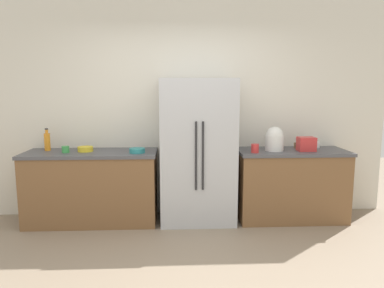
% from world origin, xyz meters
% --- Properties ---
extents(ground_plane, '(10.93, 10.93, 0.00)m').
position_xyz_m(ground_plane, '(0.00, 0.00, 0.00)').
color(ground_plane, gray).
extents(kitchen_back_panel, '(5.47, 0.10, 2.94)m').
position_xyz_m(kitchen_back_panel, '(0.00, 1.80, 1.47)').
color(kitchen_back_panel, silver).
rests_on(kitchen_back_panel, ground_plane).
extents(counter_left, '(1.61, 0.63, 0.90)m').
position_xyz_m(counter_left, '(-1.12, 1.45, 0.45)').
color(counter_left, brown).
rests_on(counter_left, ground_plane).
extents(counter_right, '(1.37, 0.63, 0.90)m').
position_xyz_m(counter_right, '(1.40, 1.45, 0.45)').
color(counter_right, brown).
rests_on(counter_right, ground_plane).
extents(refrigerator, '(0.92, 0.63, 1.78)m').
position_xyz_m(refrigerator, '(0.20, 1.43, 0.89)').
color(refrigerator, '#B7BABF').
rests_on(refrigerator, ground_plane).
extents(toaster, '(0.21, 0.17, 0.17)m').
position_xyz_m(toaster, '(1.55, 1.38, 0.98)').
color(toaster, red).
rests_on(toaster, counter_right).
extents(rice_cooker, '(0.23, 0.23, 0.30)m').
position_xyz_m(rice_cooker, '(1.16, 1.42, 1.04)').
color(rice_cooker, white).
rests_on(rice_cooker, counter_right).
extents(bottle_a, '(0.07, 0.07, 0.28)m').
position_xyz_m(bottle_a, '(-1.67, 1.56, 1.01)').
color(bottle_a, orange).
rests_on(bottle_a, counter_left).
extents(cup_a, '(0.09, 0.09, 0.08)m').
position_xyz_m(cup_a, '(-1.41, 1.40, 0.94)').
color(cup_a, green).
rests_on(cup_a, counter_left).
extents(cup_b, '(0.08, 0.08, 0.07)m').
position_xyz_m(cup_b, '(1.51, 1.61, 0.93)').
color(cup_b, brown).
rests_on(cup_b, counter_right).
extents(cup_c, '(0.09, 0.09, 0.11)m').
position_xyz_m(cup_c, '(0.88, 1.28, 0.95)').
color(cup_c, red).
rests_on(cup_c, counter_right).
extents(cup_d, '(0.09, 0.09, 0.08)m').
position_xyz_m(cup_d, '(1.77, 1.62, 0.93)').
color(cup_d, white).
rests_on(cup_d, counter_right).
extents(bowl_a, '(0.19, 0.19, 0.06)m').
position_xyz_m(bowl_a, '(-0.54, 1.34, 0.92)').
color(bowl_a, teal).
rests_on(bowl_a, counter_left).
extents(bowl_b, '(0.19, 0.19, 0.06)m').
position_xyz_m(bowl_b, '(-1.19, 1.47, 0.93)').
color(bowl_b, yellow).
rests_on(bowl_b, counter_left).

